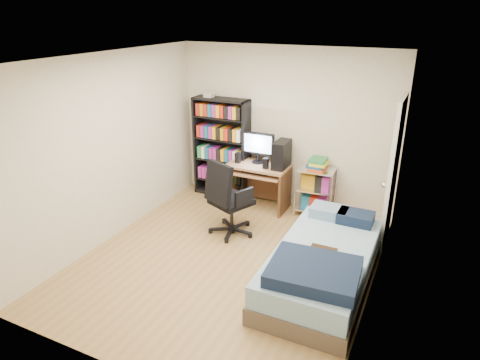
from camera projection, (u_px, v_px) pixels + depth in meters
The scene contains 7 objects.
room at pixel (227, 169), 5.00m from camera, with size 3.58×4.08×2.58m.
media_shelf at pixel (222, 147), 7.11m from camera, with size 0.93×0.31×1.73m.
computer_desk at pixel (265, 169), 6.71m from camera, with size 0.95×0.55×1.20m.
office_chair at pixel (229, 211), 5.99m from camera, with size 0.86×0.86×1.10m.
wire_cart at pixel (316, 178), 6.48m from camera, with size 0.59×0.44×0.92m.
bed at pixel (322, 265), 4.89m from camera, with size 1.05×2.09×0.60m.
door at pixel (393, 174), 5.54m from camera, with size 0.12×0.80×2.00m.
Camera 1 is at (2.16, -4.17, 2.99)m, focal length 32.00 mm.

